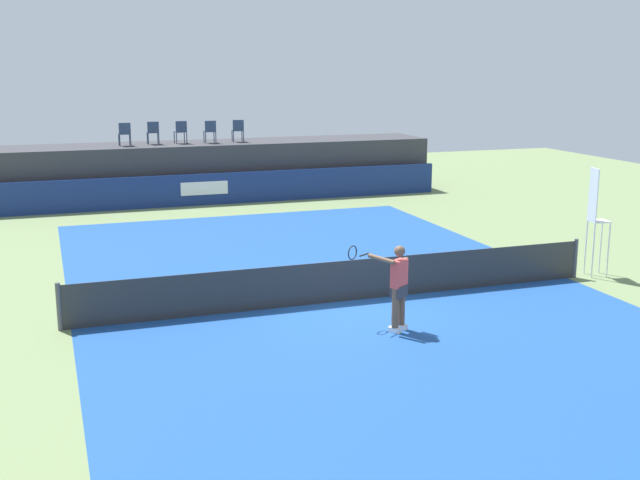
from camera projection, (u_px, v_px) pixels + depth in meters
ground_plane at (305, 269)px, 20.93m from camera, size 48.00×48.00×0.00m
court_inner at (345, 301)px, 18.17m from camera, size 12.00×22.00×0.00m
sponsor_wall at (219, 189)px, 30.48m from camera, size 18.00×0.22×1.20m
spectator_platform at (210, 170)px, 32.03m from camera, size 18.00×2.80×2.20m
spectator_chair_far_left at (125, 133)px, 30.31m from camera, size 0.44×0.44×0.89m
spectator_chair_left at (153, 132)px, 30.92m from camera, size 0.45×0.45×0.89m
spectator_chair_center at (181, 131)px, 31.20m from camera, size 0.47×0.47×0.89m
spectator_chair_right at (210, 131)px, 31.39m from camera, size 0.45×0.45×0.89m
spectator_chair_far_right at (238, 130)px, 31.83m from camera, size 0.48×0.48×0.89m
umpire_chair at (596, 214)px, 20.00m from camera, size 0.52×0.52×2.76m
tennis_net at (346, 281)px, 18.06m from camera, size 12.40×0.02×0.95m
net_post_near at (59, 307)px, 16.07m from camera, size 0.10×0.10×1.00m
net_post_far at (575, 258)px, 20.05m from camera, size 0.10×0.10×1.00m
tennis_player at (397, 285)px, 15.97m from camera, size 1.11×0.99×1.77m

